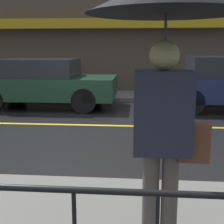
# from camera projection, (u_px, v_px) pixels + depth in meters

# --- Properties ---
(ground_plane) EXTENTS (80.00, 80.00, 0.00)m
(ground_plane) POSITION_uv_depth(u_px,v_px,m) (77.00, 125.00, 7.17)
(ground_plane) COLOR black
(sidewalk_far) EXTENTS (28.00, 1.88, 0.13)m
(sidewalk_far) POSITION_uv_depth(u_px,v_px,m) (99.00, 95.00, 11.18)
(sidewalk_far) COLOR slate
(sidewalk_far) RESTS_ON ground_plane
(lane_marking) EXTENTS (25.20, 0.12, 0.01)m
(lane_marking) POSITION_uv_depth(u_px,v_px,m) (77.00, 125.00, 7.16)
(lane_marking) COLOR gold
(lane_marking) RESTS_ON ground_plane
(building_storefront) EXTENTS (28.00, 0.85, 4.79)m
(building_storefront) POSITION_uv_depth(u_px,v_px,m) (102.00, 30.00, 11.74)
(building_storefront) COLOR #4C4238
(building_storefront) RESTS_ON ground_plane
(pedestrian) EXTENTS (1.17, 1.17, 2.12)m
(pedestrian) POSITION_uv_depth(u_px,v_px,m) (166.00, 32.00, 2.26)
(pedestrian) COLOR #4C4742
(pedestrian) RESTS_ON sidewalk_near
(car_dark_green) EXTENTS (4.11, 1.88, 1.42)m
(car_dark_green) POSITION_uv_depth(u_px,v_px,m) (44.00, 82.00, 9.24)
(car_dark_green) COLOR #193828
(car_dark_green) RESTS_ON ground_plane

